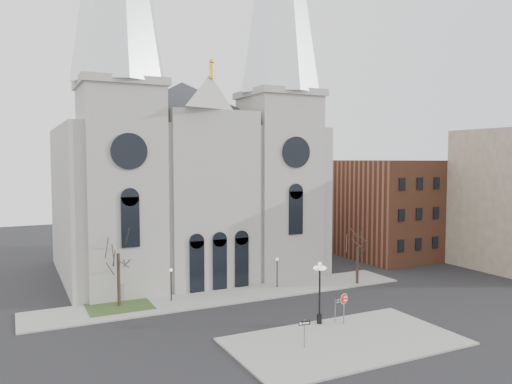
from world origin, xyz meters
name	(u,v)px	position (x,y,z in m)	size (l,w,h in m)	color
ground	(280,328)	(0.00, 0.00, 0.00)	(160.00, 160.00, 0.00)	black
sidewalk_near	(345,341)	(3.00, -5.00, 0.07)	(18.00, 10.00, 0.14)	gray
sidewalk_far	(229,295)	(0.00, 11.00, 0.07)	(40.00, 6.00, 0.14)	gray
grass_patch	(119,307)	(-11.00, 12.00, 0.09)	(6.00, 5.00, 0.18)	#2E461E
cathedral	(190,124)	(0.00, 22.86, 18.48)	(33.00, 26.66, 54.00)	#A09C95
bg_building_brick	(384,207)	(30.00, 22.00, 7.00)	(14.00, 18.00, 14.00)	brown
tree_left	(118,250)	(-11.00, 12.00, 5.58)	(3.20, 3.20, 7.50)	black
tree_right	(358,245)	(15.00, 9.00, 4.47)	(3.20, 3.20, 6.00)	black
ped_lamp_left	(171,279)	(-6.00, 11.50, 2.33)	(0.32, 0.32, 3.26)	black
ped_lamp_right	(277,267)	(6.00, 11.50, 2.33)	(0.32, 0.32, 3.26)	black
stop_sign	(344,302)	(5.24, -1.78, 2.04)	(0.96, 0.17, 2.69)	slate
globe_lamp	(320,285)	(3.44, -0.75, 3.50)	(1.47, 1.47, 5.35)	black
one_way_sign	(304,329)	(-0.60, -4.82, 1.58)	(0.93, 0.17, 2.12)	slate
street_name_sign	(336,309)	(4.76, -1.27, 1.40)	(0.65, 0.27, 2.12)	slate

